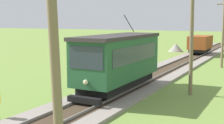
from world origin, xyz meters
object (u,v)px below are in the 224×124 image
object	(u,v)px
freight_car	(200,44)
gravel_pile	(176,47)
red_tram	(119,60)
utility_pole_foreground	(56,75)
utility_pole_near_tram	(192,31)
utility_pole_mid	(223,31)

from	to	relation	value
freight_car	gravel_pile	world-z (taller)	freight_car
red_tram	utility_pole_foreground	xyz separation A→B (m)	(4.30, -12.24, 1.29)
utility_pole_near_tram	utility_pole_mid	distance (m)	13.37
utility_pole_foreground	utility_pole_near_tram	bearing A→B (deg)	90.00
freight_car	utility_pole_near_tram	size ratio (longest dim) A/B	0.65
red_tram	utility_pole_near_tram	bearing A→B (deg)	19.45
freight_car	utility_pole_foreground	distance (m)	37.73
freight_car	utility_pole_mid	distance (m)	11.38
red_tram	gravel_pile	bearing A→B (deg)	98.57
utility_pole_mid	gravel_pile	xyz separation A→B (m)	(-8.59, 13.58, -3.05)
utility_pole_mid	red_tram	bearing A→B (deg)	-106.11
freight_car	gravel_pile	size ratio (longest dim) A/B	2.28
freight_car	utility_pole_mid	xyz separation A→B (m)	(4.30, -10.32, 2.12)
utility_pole_near_tram	utility_pole_mid	world-z (taller)	utility_pole_near_tram
red_tram	gravel_pile	xyz separation A→B (m)	(-4.29, 28.46, -1.57)
utility_pole_near_tram	gravel_pile	bearing A→B (deg)	107.68
freight_car	utility_pole_near_tram	world-z (taller)	utility_pole_near_tram
utility_pole_foreground	gravel_pile	size ratio (longest dim) A/B	2.97
red_tram	utility_pole_foreground	size ratio (longest dim) A/B	1.26
utility_pole_mid	gravel_pile	distance (m)	16.36
utility_pole_near_tram	red_tram	bearing A→B (deg)	-160.55
utility_pole_near_tram	gravel_pile	xyz separation A→B (m)	(-8.59, 26.95, -3.47)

